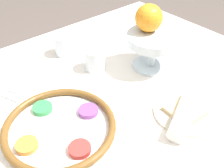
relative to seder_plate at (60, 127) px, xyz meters
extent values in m
cylinder|color=silver|center=(0.00, 0.00, -0.01)|extent=(0.30, 0.30, 0.01)
torus|color=brown|center=(0.00, 0.00, 0.00)|extent=(0.30, 0.30, 0.02)
cylinder|color=#844299|center=(0.09, 0.00, 0.00)|extent=(0.06, 0.06, 0.01)
cylinder|color=#33934C|center=(0.00, 0.09, 0.00)|extent=(0.06, 0.06, 0.01)
cylinder|color=orange|center=(-0.09, 0.00, 0.00)|extent=(0.06, 0.06, 0.01)
cylinder|color=red|center=(0.00, -0.09, 0.00)|extent=(0.06, 0.06, 0.01)
cylinder|color=silver|center=(0.41, 0.05, -0.01)|extent=(0.13, 0.13, 0.01)
cylinder|color=silver|center=(0.41, 0.05, 0.04)|extent=(0.03, 0.03, 0.09)
cylinder|color=silver|center=(0.41, 0.05, 0.10)|extent=(0.18, 0.18, 0.03)
sphere|color=orange|center=(0.41, 0.09, 0.16)|extent=(0.09, 0.09, 0.09)
cylinder|color=beige|center=(0.31, -0.17, -0.01)|extent=(0.18, 0.18, 0.01)
cube|color=#D1B784|center=(0.31, -0.17, 0.00)|extent=(0.10, 0.10, 0.01)
cylinder|color=white|center=(0.28, -0.19, 0.01)|extent=(0.18, 0.12, 0.05)
cylinder|color=silver|center=(0.22, 0.33, 0.02)|extent=(0.07, 0.07, 0.07)
cylinder|color=silver|center=(0.25, 0.17, 0.02)|extent=(0.07, 0.07, 0.07)
cube|color=silver|center=(-0.04, 0.27, -0.01)|extent=(0.10, 0.18, 0.01)
camera|label=1|loc=(-0.20, -0.45, 0.52)|focal=42.00mm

